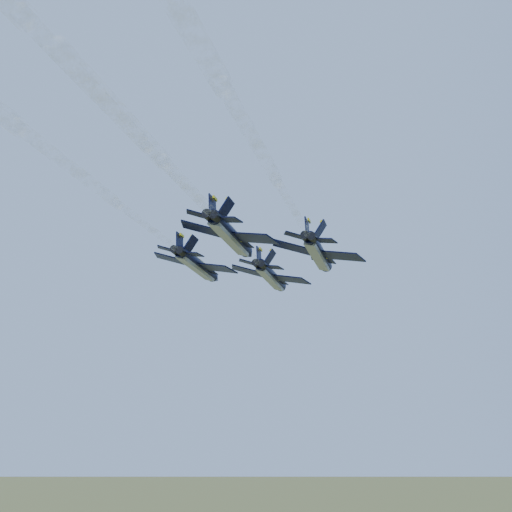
% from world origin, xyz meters
% --- Properties ---
extents(jet_lead, '(14.67, 19.25, 5.35)m').
position_xyz_m(jet_lead, '(0.01, 9.18, 98.55)').
color(jet_lead, black).
extents(jet_left, '(14.67, 19.25, 5.35)m').
position_xyz_m(jet_left, '(-10.58, -0.74, 98.55)').
color(jet_left, black).
extents(jet_right, '(14.67, 19.25, 5.35)m').
position_xyz_m(jet_right, '(10.06, -2.51, 98.55)').
color(jet_right, black).
extents(jet_slot, '(14.67, 19.25, 5.35)m').
position_xyz_m(jet_slot, '(-1.02, -13.73, 98.55)').
color(jet_slot, black).
extents(smoke_trail_lead, '(4.31, 57.50, 2.29)m').
position_xyz_m(smoke_trail_lead, '(-1.91, -34.48, 98.59)').
color(smoke_trail_lead, white).
extents(smoke_trail_left, '(4.31, 57.50, 2.29)m').
position_xyz_m(smoke_trail_left, '(-12.51, -44.40, 98.59)').
color(smoke_trail_left, white).
extents(smoke_trail_right, '(4.31, 57.50, 2.29)m').
position_xyz_m(smoke_trail_right, '(8.13, -46.17, 98.59)').
color(smoke_trail_right, white).
extents(smoke_trail_slot, '(4.31, 57.50, 2.29)m').
position_xyz_m(smoke_trail_slot, '(-2.94, -57.39, 98.59)').
color(smoke_trail_slot, white).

